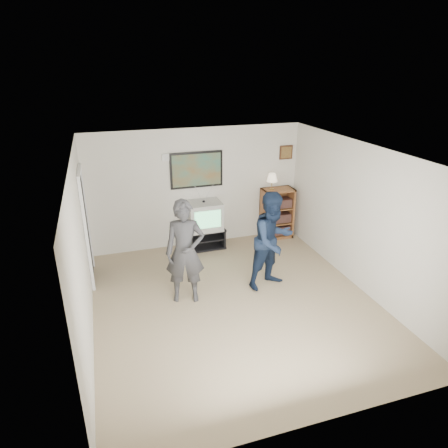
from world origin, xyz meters
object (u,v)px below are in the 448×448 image
media_stand (204,238)px  crt_television (204,215)px  bookshelf (277,213)px  person_short (273,241)px  person_tall (185,252)px

media_stand → crt_television: 0.51m
bookshelf → person_short: bearing=-116.9°
crt_television → person_short: 1.99m
media_stand → crt_television: size_ratio=1.26×
media_stand → bookshelf: bearing=0.9°
crt_television → bookshelf: 1.70m
crt_television → bookshelf: bookshelf is taller
media_stand → person_tall: person_tall is taller
media_stand → person_tall: bearing=-113.8°
crt_television → person_short: size_ratio=0.40×
crt_television → person_tall: (-0.80, -1.84, 0.14)m
person_short → bookshelf: bearing=45.5°
person_tall → person_short: bearing=12.9°
media_stand → person_short: size_ratio=0.51×
crt_television → person_tall: size_ratio=0.40×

